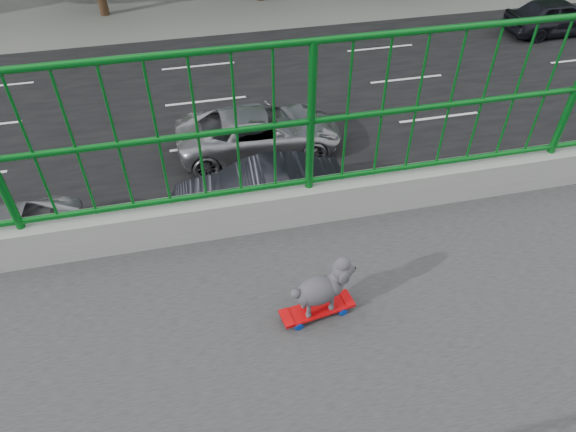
% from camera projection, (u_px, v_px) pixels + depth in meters
% --- Properties ---
extents(road, '(18.00, 90.00, 0.02)m').
position_uv_depth(road, '(215.00, 146.00, 17.08)').
color(road, black).
rests_on(road, ground).
extents(railing, '(3.00, 24.00, 1.42)m').
position_uv_depth(railing, '(372.00, 353.00, 2.83)').
color(railing, gray).
rests_on(railing, footbridge).
extents(skateboard, '(0.21, 0.49, 0.06)m').
position_uv_depth(skateboard, '(317.00, 310.00, 3.26)').
color(skateboard, '#EF080C').
rests_on(skateboard, footbridge).
extents(poodle, '(0.22, 0.42, 0.35)m').
position_uv_depth(poodle, '(322.00, 287.00, 3.13)').
color(poodle, '#312E34').
rests_on(poodle, skateboard).
extents(car_1, '(1.67, 4.78, 1.58)m').
position_uv_depth(car_1, '(260.00, 195.00, 13.94)').
color(car_1, black).
rests_on(car_1, ground).
extents(car_2, '(2.43, 5.27, 1.46)m').
position_uv_depth(car_2, '(260.00, 131.00, 16.40)').
color(car_2, gray).
rests_on(car_2, ground).
extents(car_4, '(1.88, 4.68, 1.59)m').
position_uv_depth(car_4, '(557.00, 16.00, 23.46)').
color(car_4, black).
rests_on(car_4, ground).
extents(car_5, '(1.50, 4.30, 1.42)m').
position_uv_depth(car_5, '(6.00, 334.00, 10.69)').
color(car_5, black).
rests_on(car_5, ground).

